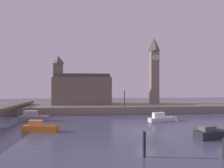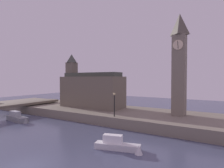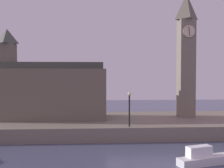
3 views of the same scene
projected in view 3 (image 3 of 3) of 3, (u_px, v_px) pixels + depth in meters
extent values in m
cube|color=slate|center=(128.00, 124.00, 33.08)|extent=(70.00, 12.00, 1.50)
cube|color=slate|center=(186.00, 68.00, 34.23)|extent=(1.91, 1.91, 12.31)
cylinder|color=beige|center=(189.00, 31.00, 33.07)|extent=(1.45, 0.12, 1.45)
cube|color=black|center=(189.00, 31.00, 33.00)|extent=(0.16, 0.04, 1.16)
pyramid|color=#554E43|center=(187.00, 6.00, 33.97)|extent=(2.10, 2.10, 3.29)
cube|color=#6B6051|center=(53.00, 94.00, 33.01)|extent=(12.80, 5.06, 6.05)
cube|color=#6B6051|center=(7.00, 81.00, 32.64)|extent=(1.83, 1.83, 9.11)
pyramid|color=#474C42|center=(7.00, 36.00, 32.45)|extent=(2.01, 2.01, 1.77)
cube|color=#42473D|center=(53.00, 66.00, 32.89)|extent=(12.16, 3.04, 0.80)
cylinder|color=black|center=(129.00, 111.00, 27.83)|extent=(0.16, 0.16, 3.20)
sphere|color=#F2E099|center=(129.00, 94.00, 27.77)|extent=(0.36, 0.36, 0.36)
cube|color=silver|center=(206.00, 160.00, 20.59)|extent=(4.75, 2.29, 0.60)
cube|color=white|center=(199.00, 151.00, 20.53)|extent=(2.09, 1.25, 0.81)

